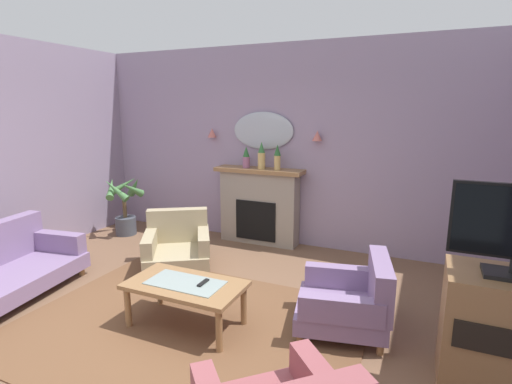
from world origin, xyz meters
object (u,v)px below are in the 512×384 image
at_px(tv_remote, 203,283).
at_px(armchair_in_corner, 177,244).
at_px(mantel_vase_centre, 246,157).
at_px(mantel_vase_right, 277,157).
at_px(fireplace, 259,206).
at_px(mantel_vase_left, 262,156).
at_px(wall_mirror, 263,131).
at_px(wall_sconce_right, 317,136).
at_px(potted_plant_tall_palm, 125,206).
at_px(armchair_near_fireplace, 351,299).
at_px(wall_sconce_left, 212,133).
at_px(coffee_table, 185,288).
at_px(tv_cabinet, 502,334).

distance_m(tv_remote, armchair_in_corner, 1.60).
xyz_separation_m(mantel_vase_centre, mantel_vase_right, (0.50, 0.00, 0.04)).
relative_size(fireplace, tv_remote, 8.50).
relative_size(mantel_vase_left, tv_remote, 2.49).
relative_size(wall_mirror, wall_sconce_right, 6.86).
bearing_deg(mantel_vase_left, wall_mirror, 106.39).
xyz_separation_m(tv_remote, armchair_in_corner, (-1.10, 1.15, -0.15)).
xyz_separation_m(wall_sconce_right, potted_plant_tall_palm, (-3.01, -0.62, -1.18)).
bearing_deg(armchair_near_fireplace, mantel_vase_right, 127.77).
bearing_deg(mantel_vase_centre, potted_plant_tall_palm, -165.68).
distance_m(wall_sconce_left, armchair_near_fireplace, 3.56).
relative_size(fireplace, mantel_vase_right, 3.69).
bearing_deg(armchair_in_corner, wall_sconce_right, 43.56).
height_order(mantel_vase_left, wall_sconce_right, wall_sconce_right).
bearing_deg(mantel_vase_left, fireplace, 150.47).
height_order(wall_sconce_right, tv_remote, wall_sconce_right).
bearing_deg(potted_plant_tall_palm, mantel_vase_centre, 14.32).
xyz_separation_m(mantel_vase_left, tv_remote, (0.44, -2.41, -0.90)).
xyz_separation_m(mantel_vase_right, coffee_table, (0.02, -2.46, -0.97)).
distance_m(mantel_vase_right, armchair_in_corner, 1.87).
xyz_separation_m(wall_mirror, wall_sconce_right, (0.85, -0.05, -0.05)).
xyz_separation_m(fireplace, potted_plant_tall_palm, (-2.16, -0.53, -0.09)).
bearing_deg(wall_mirror, mantel_vase_right, -29.54).
bearing_deg(tv_remote, wall_mirror, 100.81).
distance_m(wall_sconce_right, armchair_near_fireplace, 2.59).
bearing_deg(mantel_vase_right, wall_sconce_left, 174.04).
xyz_separation_m(fireplace, armchair_near_fireplace, (1.76, -1.91, -0.27)).
bearing_deg(armchair_in_corner, tv_remote, -46.30).
bearing_deg(wall_mirror, mantel_vase_left, -73.61).
height_order(mantel_vase_centre, mantel_vase_left, mantel_vase_left).
distance_m(fireplace, tv_cabinet, 3.70).
bearing_deg(wall_mirror, coffee_table, -82.96).
relative_size(mantel_vase_centre, potted_plant_tall_palm, 0.33).
relative_size(wall_mirror, tv_remote, 6.00).
distance_m(wall_sconce_right, armchair_in_corner, 2.42).
height_order(mantel_vase_centre, coffee_table, mantel_vase_centre).
bearing_deg(fireplace, armchair_in_corner, -115.09).
distance_m(mantel_vase_left, armchair_in_corner, 1.76).
xyz_separation_m(mantel_vase_left, mantel_vase_right, (0.25, 0.00, 0.00)).
bearing_deg(mantel_vase_right, wall_mirror, 150.46).
height_order(armchair_in_corner, tv_cabinet, tv_cabinet).
bearing_deg(mantel_vase_right, tv_remote, -85.43).
xyz_separation_m(wall_mirror, tv_cabinet, (2.90, -2.43, -1.26)).
bearing_deg(mantel_vase_left, mantel_vase_centre, 180.00).
bearing_deg(armchair_near_fireplace, wall_sconce_right, 114.43).
xyz_separation_m(mantel_vase_left, armchair_near_fireplace, (1.71, -1.88, -1.04)).
bearing_deg(armchair_near_fireplace, potted_plant_tall_palm, 160.57).
bearing_deg(wall_sconce_left, tv_cabinet, -32.45).
bearing_deg(tv_remote, armchair_in_corner, 133.70).
relative_size(armchair_near_fireplace, armchair_in_corner, 0.86).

